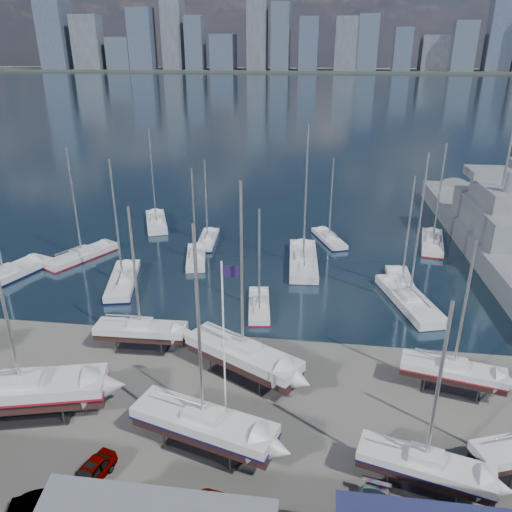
# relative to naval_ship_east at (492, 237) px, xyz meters

# --- Properties ---
(ground) EXTENTS (1400.00, 1400.00, 0.00)m
(ground) POSITION_rel_naval_ship_east_xyz_m (-31.21, -37.10, -1.67)
(ground) COLOR #605E59
(ground) RESTS_ON ground
(water) EXTENTS (1400.00, 600.00, 0.40)m
(water) POSITION_rel_naval_ship_east_xyz_m (-31.21, 272.90, -1.82)
(water) COLOR #192739
(water) RESTS_ON ground
(far_shore) EXTENTS (1400.00, 80.00, 2.20)m
(far_shore) POSITION_rel_naval_ship_east_xyz_m (-31.21, 532.90, -0.57)
(far_shore) COLOR #2D332D
(far_shore) RESTS_ON ground
(skyline) EXTENTS (639.14, 43.80, 107.69)m
(skyline) POSITION_rel_naval_ship_east_xyz_m (-39.04, 526.66, 37.42)
(skyline) COLOR #475166
(skyline) RESTS_ON far_shore
(sailboat_cradle_1) EXTENTS (12.55, 6.33, 19.27)m
(sailboat_cradle_1) POSITION_rel_naval_ship_east_xyz_m (-44.80, -40.33, 0.57)
(sailboat_cradle_1) COLOR #2D2D33
(sailboat_cradle_1) RESTS_ON ground
(sailboat_cradle_2) EXTENTS (8.36, 2.57, 13.73)m
(sailboat_cradle_2) POSITION_rel_naval_ship_east_xyz_m (-39.27, -30.44, 0.29)
(sailboat_cradle_2) COLOR #2D2D33
(sailboat_cradle_2) RESTS_ON ground
(sailboat_cradle_3) EXTENTS (10.67, 5.65, 16.56)m
(sailboat_cradle_3) POSITION_rel_naval_ship_east_xyz_m (-30.70, -41.85, 0.43)
(sailboat_cradle_3) COLOR #2D2D33
(sailboat_cradle_3) RESTS_ON ground
(sailboat_cradle_4) EXTENTS (10.55, 7.64, 16.98)m
(sailboat_cradle_4) POSITION_rel_naval_ship_east_xyz_m (-29.37, -33.35, 0.45)
(sailboat_cradle_4) COLOR #2D2D33
(sailboat_cradle_4) RESTS_ON ground
(sailboat_cradle_5) EXTENTS (8.52, 4.35, 13.47)m
(sailboat_cradle_5) POSITION_rel_naval_ship_east_xyz_m (-16.37, -43.41, 0.27)
(sailboat_cradle_5) COLOR #2D2D33
(sailboat_cradle_5) RESTS_ON ground
(sailboat_cradle_6) EXTENTS (8.37, 3.99, 13.26)m
(sailboat_cradle_6) POSITION_rel_naval_ship_east_xyz_m (-12.44, -33.03, 0.26)
(sailboat_cradle_6) COLOR #2D2D33
(sailboat_cradle_6) RESTS_ON ground
(sailboat_moored_0) EXTENTS (7.00, 12.18, 17.57)m
(sailboat_moored_0) POSITION_rel_naval_ship_east_xyz_m (-60.73, -18.42, -1.36)
(sailboat_moored_0) COLOR black
(sailboat_moored_0) RESTS_ON water
(sailboat_moored_1) EXTENTS (7.21, 10.38, 15.26)m
(sailboat_moored_1) POSITION_rel_naval_ship_east_xyz_m (-54.49, -10.98, -1.37)
(sailboat_moored_1) COLOR black
(sailboat_moored_1) RESTS_ON water
(sailboat_moored_2) EXTENTS (6.40, 10.69, 15.61)m
(sailboat_moored_2) POSITION_rel_naval_ship_east_xyz_m (-49.05, 3.34, -1.35)
(sailboat_moored_2) COLOR black
(sailboat_moored_2) RESTS_ON water
(sailboat_moored_3) EXTENTS (5.29, 10.78, 15.53)m
(sailboat_moored_3) POSITION_rel_naval_ship_east_xyz_m (-46.18, -17.68, -1.37)
(sailboat_moored_3) COLOR black
(sailboat_moored_3) RESTS_ON water
(sailboat_moored_4) EXTENTS (4.18, 8.76, 12.76)m
(sailboat_moored_4) POSITION_rel_naval_ship_east_xyz_m (-39.42, -9.53, -1.35)
(sailboat_moored_4) COLOR black
(sailboat_moored_4) RESTS_ON water
(sailboat_moored_5) EXTENTS (2.95, 8.46, 12.42)m
(sailboat_moored_5) POSITION_rel_naval_ship_east_xyz_m (-39.37, -2.95, -1.37)
(sailboat_moored_5) COLOR black
(sailboat_moored_5) RESTS_ON water
(sailboat_moored_6) EXTENTS (3.22, 8.01, 11.65)m
(sailboat_moored_6) POSITION_rel_naval_ship_east_xyz_m (-29.56, -21.39, -1.36)
(sailboat_moored_6) COLOR black
(sailboat_moored_6) RESTS_ON water
(sailboat_moored_7) EXTENTS (4.25, 12.47, 18.53)m
(sailboat_moored_7) POSITION_rel_naval_ship_east_xyz_m (-25.46, -9.06, -1.35)
(sailboat_moored_7) COLOR black
(sailboat_moored_7) RESTS_ON water
(sailboat_moored_8) EXTENTS (5.33, 8.64, 12.52)m
(sailboat_moored_8) POSITION_rel_naval_ship_east_xyz_m (-22.19, -0.14, -1.37)
(sailboat_moored_8) COLOR black
(sailboat_moored_8) RESTS_ON water
(sailboat_moored_9) EXTENTS (6.42, 11.86, 17.25)m
(sailboat_moored_9) POSITION_rel_naval_ship_east_xyz_m (-13.55, -18.24, -1.35)
(sailboat_moored_9) COLOR black
(sailboat_moored_9) RESTS_ON water
(sailboat_moored_10) EXTENTS (2.83, 9.34, 13.87)m
(sailboat_moored_10) POSITION_rel_naval_ship_east_xyz_m (-13.85, -14.31, -1.37)
(sailboat_moored_10) COLOR black
(sailboat_moored_10) RESTS_ON water
(sailboat_moored_11) EXTENTS (4.43, 10.33, 14.95)m
(sailboat_moored_11) POSITION_rel_naval_ship_east_xyz_m (-7.80, 0.06, -1.37)
(sailboat_moored_11) COLOR black
(sailboat_moored_11) RESTS_ON water
(naval_ship_east) EXTENTS (10.09, 53.19, 18.77)m
(naval_ship_east) POSITION_rel_naval_ship_east_xyz_m (0.00, 0.00, 0.00)
(naval_ship_east) COLOR slate
(naval_ship_east) RESTS_ON water
(car_a) EXTENTS (2.59, 4.24, 1.35)m
(car_a) POSITION_rel_naval_ship_east_xyz_m (-37.29, -45.60, -1.00)
(car_a) COLOR gray
(car_a) RESTS_ON ground
(car_b) EXTENTS (4.98, 2.93, 1.55)m
(car_b) POSITION_rel_naval_ship_east_xyz_m (-38.43, -48.50, -0.90)
(car_b) COLOR gray
(car_b) RESTS_ON ground
(flagpole) EXTENTS (1.17, 0.12, 13.35)m
(flagpole) POSITION_rel_naval_ship_east_xyz_m (-29.50, -39.67, 6.11)
(flagpole) COLOR white
(flagpole) RESTS_ON ground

